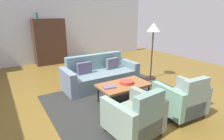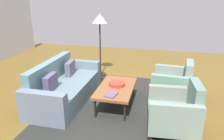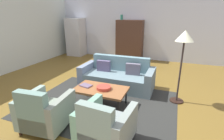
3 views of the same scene
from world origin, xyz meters
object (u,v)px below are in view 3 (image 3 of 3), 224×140
Objects in this scene: couch at (118,77)px; refrigerator at (76,37)px; cabinet at (130,40)px; coffee_table at (101,90)px; vase_tall at (122,17)px; armchair_right at (104,128)px; armchair_left at (44,113)px; fruit_bowl at (104,88)px; floor_lamp at (184,43)px; book_stack at (86,85)px.

couch is 1.14× the size of refrigerator.
cabinet is at bearing 2.14° from refrigerator.
coffee_table is 4.69m from vase_tall.
armchair_right is at bearing -74.61° from vase_tall.
couch is 2.39× the size of armchair_left.
vase_tall reaches higher than fruit_bowl.
armchair_left is 0.49× the size of cabinet.
armchair_left is 5.54m from cabinet.
vase_tall is (-0.92, 4.34, 1.52)m from coffee_table.
fruit_bowl is at bearing 0.00° from coffee_table.
refrigerator reaches higher than fruit_bowl.
vase_tall is 0.12× the size of refrigerator.
floor_lamp is (1.07, 2.00, 1.10)m from armchair_right.
refrigerator is (-3.31, 4.24, 0.54)m from coffee_table.
book_stack is 4.61m from vase_tall.
coffee_table is 3.89× the size of book_stack.
armchair_left reaches higher than coffee_table.
armchair_left is (-0.59, -2.35, 0.06)m from couch.
couch is 1.75× the size of coffee_table.
floor_lamp is at bearing -34.39° from refrigerator.
armchair_right is 0.48× the size of refrigerator.
floor_lamp reaches higher than book_stack.
refrigerator is at bearing -177.86° from cabinet.
armchair_right is 0.49× the size of cabinet.
cabinet is (-0.13, 4.34, 0.46)m from book_stack.
vase_tall is at bearing 102.94° from fruit_bowl.
armchair_right reaches higher than coffee_table.
floor_lamp reaches higher than couch.
refrigerator is (-2.72, 5.41, 0.58)m from armchair_left.
vase_tall reaches higher than refrigerator.
floor_lamp is (1.67, -0.36, 1.16)m from couch.
cabinet reaches higher than coffee_table.
book_stack is (-0.98, 1.17, 0.10)m from armchair_right.
armchair_left is at bearing -99.99° from book_stack.
cabinet reaches higher than armchair_right.
fruit_bowl is at bearing 118.52° from armchair_right.
refrigerator is (-2.39, -0.10, -0.99)m from vase_tall.
book_stack is at bearing -55.35° from refrigerator.
refrigerator reaches higher than book_stack.
refrigerator is at bearing -177.61° from vase_tall.
vase_tall is (-1.52, 5.51, 1.57)m from armchair_right.
floor_lamp is at bearing 36.43° from armchair_left.
book_stack is 0.17× the size of refrigerator.
refrigerator reaches higher than armchair_right.
couch is 1.19m from coffee_table.
couch is 1.22× the size of floor_lamp.
coffee_table is 0.70× the size of floor_lamp.
couch is 6.37× the size of fruit_bowl.
fruit_bowl is 4.68m from vase_tall.
armchair_right is at bearing -78.56° from cabinet.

